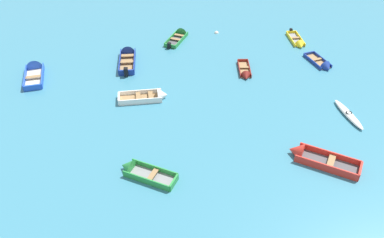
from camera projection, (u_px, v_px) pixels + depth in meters
kayak_white_outer_right at (348, 114)px, 28.34m from camera, size 1.39×3.67×0.35m
rowboat_maroon_back_row_left at (245, 74)px, 32.72m from camera, size 0.98×3.05×0.85m
rowboat_deep_blue_near_left at (323, 65)px, 33.76m from camera, size 2.05×3.27×1.04m
rowboat_green_far_left at (138, 171)px, 23.87m from camera, size 3.75×2.53×1.08m
rowboat_red_foreground_center at (311, 156)px, 24.81m from camera, size 4.52×3.21×1.25m
rowboat_blue_distant_center at (35, 71)px, 32.93m from camera, size 2.22×4.15×1.32m
rowboat_yellow_near_right at (298, 43)px, 36.99m from camera, size 1.27×3.49×0.92m
rowboat_white_back_row_center at (152, 96)px, 30.02m from camera, size 3.87×1.64×1.16m
rowboat_deep_blue_far_back at (128, 56)px, 34.80m from camera, size 1.58×4.63×1.21m
rowboat_green_center at (180, 35)px, 38.15m from camera, size 2.42×3.74×1.09m
mooring_buoy_trailing at (216, 33)px, 38.92m from camera, size 0.41×0.41×0.41m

